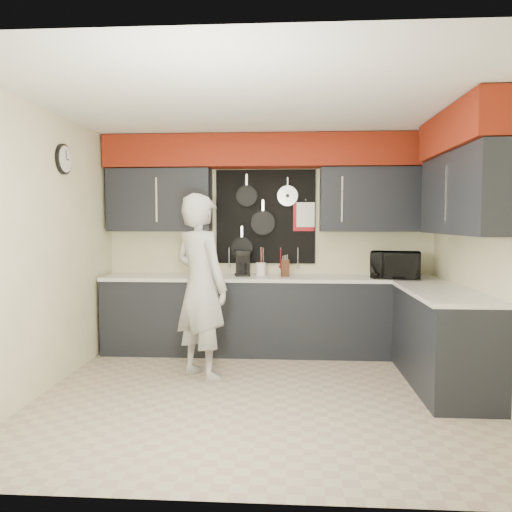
# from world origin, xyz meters

# --- Properties ---
(ground) EXTENTS (4.00, 4.00, 0.00)m
(ground) POSITION_xyz_m (0.00, 0.00, 0.00)
(ground) COLOR tan
(ground) RESTS_ON ground
(back_wall_assembly) EXTENTS (4.00, 0.36, 2.60)m
(back_wall_assembly) POSITION_xyz_m (0.01, 1.60, 2.01)
(back_wall_assembly) COLOR #F0EAB9
(back_wall_assembly) RESTS_ON ground
(right_wall_assembly) EXTENTS (0.36, 3.50, 2.60)m
(right_wall_assembly) POSITION_xyz_m (1.85, 0.26, 1.94)
(right_wall_assembly) COLOR #F0EAB9
(right_wall_assembly) RESTS_ON ground
(left_wall_assembly) EXTENTS (0.05, 3.50, 2.60)m
(left_wall_assembly) POSITION_xyz_m (-1.99, 0.02, 1.33)
(left_wall_assembly) COLOR #F0EAB9
(left_wall_assembly) RESTS_ON ground
(base_cabinets) EXTENTS (3.95, 2.20, 0.92)m
(base_cabinets) POSITION_xyz_m (0.49, 1.13, 0.46)
(base_cabinets) COLOR black
(base_cabinets) RESTS_ON ground
(microwave) EXTENTS (0.62, 0.49, 0.30)m
(microwave) POSITION_xyz_m (1.46, 1.36, 1.07)
(microwave) COLOR black
(microwave) RESTS_ON base_cabinets
(knife_block) EXTENTS (0.10, 0.10, 0.20)m
(knife_block) POSITION_xyz_m (0.19, 1.43, 1.02)
(knife_block) COLOR #391C12
(knife_block) RESTS_ON base_cabinets
(utensil_crock) EXTENTS (0.12, 0.12, 0.16)m
(utensil_crock) POSITION_xyz_m (-0.10, 1.52, 1.00)
(utensil_crock) COLOR white
(utensil_crock) RESTS_ON base_cabinets
(coffee_maker) EXTENTS (0.20, 0.23, 0.31)m
(coffee_maker) POSITION_xyz_m (-0.32, 1.49, 1.08)
(coffee_maker) COLOR black
(coffee_maker) RESTS_ON base_cabinets
(person) EXTENTS (0.80, 0.77, 1.84)m
(person) POSITION_xyz_m (-0.64, 0.48, 0.92)
(person) COLOR #B4B4B2
(person) RESTS_ON ground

